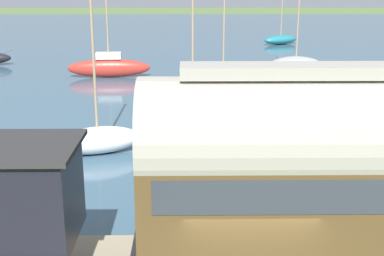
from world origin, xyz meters
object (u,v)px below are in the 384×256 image
sailboat_gray (296,66)px  sailboat_white (98,139)px  rowboat_off_pier (174,214)px  sailboat_teal (281,39)px  rowboat_far_out (26,181)px  sailboat_navy (193,116)px  sailboat_yellow (223,78)px  sailboat_red (109,67)px

sailboat_gray → sailboat_white: bearing=147.8°
rowboat_off_pier → sailboat_white: bearing=84.5°
sailboat_gray → rowboat_off_pier: (-21.78, 7.76, -0.52)m
sailboat_gray → sailboat_teal: bearing=-4.2°
sailboat_white → rowboat_far_out: size_ratio=2.86×
sailboat_white → rowboat_off_pier: bearing=-170.8°
sailboat_navy → sailboat_teal: 31.25m
sailboat_gray → sailboat_yellow: 5.99m
rowboat_far_out → rowboat_off_pier: bearing=-58.5°
sailboat_gray → rowboat_far_out: (-19.19, 12.68, -0.55)m
sailboat_teal → rowboat_off_pier: 40.07m
sailboat_red → rowboat_off_pier: size_ratio=2.76×
sailboat_teal → sailboat_gray: bearing=143.7°
rowboat_far_out → sailboat_navy: bearing=18.3°
sailboat_teal → rowboat_off_pier: size_ratio=2.02×
sailboat_navy → rowboat_off_pier: (-8.97, 0.64, -0.46)m
sailboat_yellow → sailboat_teal: bearing=-19.5°
sailboat_red → sailboat_yellow: 8.10m
sailboat_red → sailboat_teal: sailboat_red is taller
sailboat_white → sailboat_navy: bearing=-69.1°
sailboat_white → sailboat_gray: size_ratio=0.90×
rowboat_off_pier → sailboat_red: bearing=69.6°
sailboat_white → sailboat_gray: (15.83, -10.84, 0.15)m
sailboat_yellow → sailboat_navy: bearing=168.0°
sailboat_white → rowboat_far_out: (-3.36, 1.83, -0.41)m
sailboat_white → sailboat_navy: (3.01, -3.72, 0.08)m
sailboat_white → sailboat_yellow: 13.94m
sailboat_gray → rowboat_far_out: size_ratio=3.18×
rowboat_far_out → sailboat_red: bearing=59.0°
sailboat_teal → rowboat_far_out: sailboat_teal is taller
rowboat_off_pier → sailboat_teal: bearing=43.2°
sailboat_red → rowboat_far_out: bearing=176.4°
sailboat_navy → sailboat_yellow: 9.90m
sailboat_red → rowboat_far_out: (-19.22, 0.10, -0.50)m
sailboat_gray → rowboat_off_pier: sailboat_gray is taller
sailboat_teal → sailboat_navy: bearing=133.3°
sailboat_teal → sailboat_white: bearing=129.0°
sailboat_red → sailboat_yellow: bearing=-116.2°
sailboat_white → sailboat_yellow: size_ratio=1.01×
sailboat_yellow → sailboat_teal: 21.41m
sailboat_red → sailboat_navy: 13.95m
sailboat_red → sailboat_navy: (-12.84, -5.45, -0.02)m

